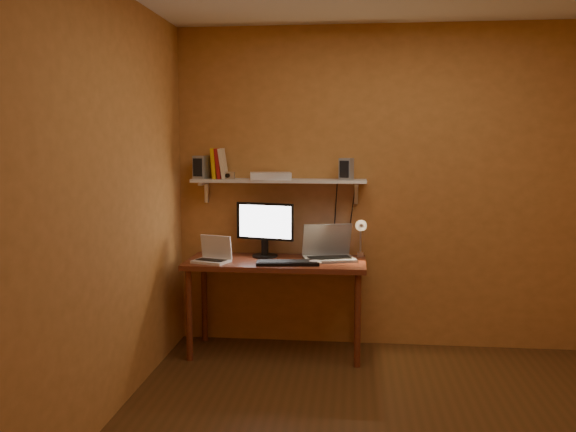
# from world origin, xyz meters

# --- Properties ---
(room) EXTENTS (3.44, 3.24, 2.64)m
(room) POSITION_xyz_m (0.00, 0.00, 1.30)
(room) COLOR #553015
(room) RESTS_ON ground
(desk) EXTENTS (1.40, 0.60, 0.75)m
(desk) POSITION_xyz_m (-0.85, 1.28, 0.66)
(desk) COLOR brown
(desk) RESTS_ON ground
(wall_shelf) EXTENTS (1.40, 0.25, 0.21)m
(wall_shelf) POSITION_xyz_m (-0.85, 1.47, 1.36)
(wall_shelf) COLOR silver
(wall_shelf) RESTS_ON room
(monitor) EXTENTS (0.47, 0.25, 0.44)m
(monitor) POSITION_xyz_m (-0.96, 1.41, 1.00)
(monitor) COLOR black
(monitor) RESTS_ON desk
(laptop) EXTENTS (0.45, 0.37, 0.28)m
(laptop) POSITION_xyz_m (-0.45, 1.37, 0.82)
(laptop) COLOR gray
(laptop) RESTS_ON desk
(netbook) EXTENTS (0.31, 0.26, 0.20)m
(netbook) POSITION_xyz_m (-1.32, 1.17, 0.81)
(netbook) COLOR white
(netbook) RESTS_ON desk
(keyboard) EXTENTS (0.49, 0.21, 0.03)m
(keyboard) POSITION_xyz_m (-0.74, 1.13, 0.76)
(keyboard) COLOR black
(keyboard) RESTS_ON desk
(mouse) EXTENTS (0.12, 0.08, 0.04)m
(mouse) POSITION_xyz_m (-0.54, 1.13, 0.77)
(mouse) COLOR white
(mouse) RESTS_ON desk
(desk_lamp) EXTENTS (0.09, 0.23, 0.38)m
(desk_lamp) POSITION_xyz_m (-0.19, 1.41, 0.96)
(desk_lamp) COLOR silver
(desk_lamp) RESTS_ON desk
(speaker_left) EXTENTS (0.13, 0.13, 0.19)m
(speaker_left) POSITION_xyz_m (-1.49, 1.48, 1.47)
(speaker_left) COLOR gray
(speaker_left) RESTS_ON wall_shelf
(speaker_right) EXTENTS (0.12, 0.12, 0.17)m
(speaker_right) POSITION_xyz_m (-0.31, 1.46, 1.46)
(speaker_right) COLOR gray
(speaker_right) RESTS_ON wall_shelf
(books) EXTENTS (0.13, 0.17, 0.25)m
(books) POSITION_xyz_m (-1.34, 1.48, 1.50)
(books) COLOR gold
(books) RESTS_ON wall_shelf
(shelf_camera) EXTENTS (0.10, 0.06, 0.06)m
(shelf_camera) POSITION_xyz_m (-1.25, 1.42, 1.41)
(shelf_camera) COLOR silver
(shelf_camera) RESTS_ON wall_shelf
(router) EXTENTS (0.36, 0.27, 0.05)m
(router) POSITION_xyz_m (-0.92, 1.46, 1.40)
(router) COLOR white
(router) RESTS_ON wall_shelf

